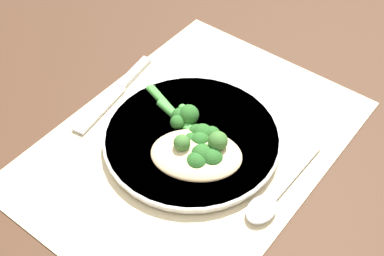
{
  "coord_description": "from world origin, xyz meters",
  "views": [
    {
      "loc": [
        -0.39,
        -0.3,
        0.56
      ],
      "look_at": [
        0.0,
        0.0,
        0.03
      ],
      "focal_mm": 50.0,
      "sensor_mm": 36.0,
      "label": 1
    }
  ],
  "objects_px": {
    "broccoli_stalk_right": "(200,134)",
    "broccoli_stalk_front": "(181,114)",
    "broccoli_stalk_rear": "(202,155)",
    "chicken_fillet": "(196,155)",
    "spoon": "(269,201)",
    "broccoli_stalk_left": "(192,130)",
    "plate": "(192,138)",
    "knife": "(116,92)"
  },
  "relations": [
    {
      "from": "broccoli_stalk_right",
      "to": "broccoli_stalk_front",
      "type": "xyz_separation_m",
      "value": [
        0.01,
        0.04,
        -0.0
      ]
    },
    {
      "from": "chicken_fillet",
      "to": "spoon",
      "type": "height_order",
      "value": "chicken_fillet"
    },
    {
      "from": "spoon",
      "to": "chicken_fillet",
      "type": "bearing_deg",
      "value": 6.39
    },
    {
      "from": "plate",
      "to": "broccoli_stalk_rear",
      "type": "relative_size",
      "value": 2.12
    },
    {
      "from": "knife",
      "to": "broccoli_stalk_rear",
      "type": "bearing_deg",
      "value": 160.53
    },
    {
      "from": "chicken_fillet",
      "to": "broccoli_stalk_front",
      "type": "distance_m",
      "value": 0.08
    },
    {
      "from": "plate",
      "to": "broccoli_stalk_left",
      "type": "height_order",
      "value": "broccoli_stalk_left"
    },
    {
      "from": "broccoli_stalk_left",
      "to": "knife",
      "type": "bearing_deg",
      "value": -73.69
    },
    {
      "from": "plate",
      "to": "spoon",
      "type": "distance_m",
      "value": 0.14
    },
    {
      "from": "broccoli_stalk_front",
      "to": "broccoli_stalk_right",
      "type": "bearing_deg",
      "value": 88.97
    },
    {
      "from": "chicken_fillet",
      "to": "knife",
      "type": "xyz_separation_m",
      "value": [
        0.04,
        0.18,
        -0.02
      ]
    },
    {
      "from": "broccoli_stalk_rear",
      "to": "broccoli_stalk_front",
      "type": "bearing_deg",
      "value": -84.97
    },
    {
      "from": "chicken_fillet",
      "to": "knife",
      "type": "relative_size",
      "value": 0.8
    },
    {
      "from": "plate",
      "to": "broccoli_stalk_left",
      "type": "relative_size",
      "value": 1.79
    },
    {
      "from": "chicken_fillet",
      "to": "knife",
      "type": "height_order",
      "value": "chicken_fillet"
    },
    {
      "from": "broccoli_stalk_right",
      "to": "broccoli_stalk_left",
      "type": "relative_size",
      "value": 0.83
    },
    {
      "from": "chicken_fillet",
      "to": "broccoli_stalk_rear",
      "type": "relative_size",
      "value": 1.28
    },
    {
      "from": "broccoli_stalk_right",
      "to": "knife",
      "type": "distance_m",
      "value": 0.17
    },
    {
      "from": "knife",
      "to": "plate",
      "type": "bearing_deg",
      "value": 168.41
    },
    {
      "from": "broccoli_stalk_right",
      "to": "broccoli_stalk_front",
      "type": "relative_size",
      "value": 1.11
    },
    {
      "from": "broccoli_stalk_rear",
      "to": "knife",
      "type": "distance_m",
      "value": 0.2
    },
    {
      "from": "broccoli_stalk_rear",
      "to": "spoon",
      "type": "xyz_separation_m",
      "value": [
        0.01,
        -0.1,
        -0.02
      ]
    },
    {
      "from": "broccoli_stalk_front",
      "to": "spoon",
      "type": "height_order",
      "value": "broccoli_stalk_front"
    },
    {
      "from": "chicken_fillet",
      "to": "broccoli_stalk_front",
      "type": "height_order",
      "value": "broccoli_stalk_front"
    },
    {
      "from": "chicken_fillet",
      "to": "broccoli_stalk_left",
      "type": "height_order",
      "value": "broccoli_stalk_left"
    },
    {
      "from": "chicken_fillet",
      "to": "broccoli_stalk_right",
      "type": "height_order",
      "value": "broccoli_stalk_right"
    },
    {
      "from": "broccoli_stalk_right",
      "to": "knife",
      "type": "height_order",
      "value": "broccoli_stalk_right"
    },
    {
      "from": "broccoli_stalk_right",
      "to": "knife",
      "type": "relative_size",
      "value": 0.62
    },
    {
      "from": "broccoli_stalk_front",
      "to": "plate",
      "type": "bearing_deg",
      "value": 83.14
    },
    {
      "from": "plate",
      "to": "broccoli_stalk_left",
      "type": "distance_m",
      "value": 0.02
    },
    {
      "from": "knife",
      "to": "spoon",
      "type": "bearing_deg",
      "value": 165.73
    },
    {
      "from": "plate",
      "to": "broccoli_stalk_front",
      "type": "relative_size",
      "value": 2.38
    },
    {
      "from": "broccoli_stalk_rear",
      "to": "knife",
      "type": "xyz_separation_m",
      "value": [
        0.04,
        0.19,
        -0.03
      ]
    },
    {
      "from": "chicken_fillet",
      "to": "broccoli_stalk_left",
      "type": "relative_size",
      "value": 1.08
    },
    {
      "from": "broccoli_stalk_rear",
      "to": "broccoli_stalk_right",
      "type": "bearing_deg",
      "value": -101.74
    },
    {
      "from": "broccoli_stalk_rear",
      "to": "broccoli_stalk_front",
      "type": "distance_m",
      "value": 0.08
    },
    {
      "from": "broccoli_stalk_left",
      "to": "knife",
      "type": "distance_m",
      "value": 0.15
    },
    {
      "from": "broccoli_stalk_front",
      "to": "knife",
      "type": "height_order",
      "value": "broccoli_stalk_front"
    },
    {
      "from": "chicken_fillet",
      "to": "spoon",
      "type": "xyz_separation_m",
      "value": [
        0.01,
        -0.11,
        -0.02
      ]
    },
    {
      "from": "broccoli_stalk_rear",
      "to": "broccoli_stalk_right",
      "type": "xyz_separation_m",
      "value": [
        0.03,
        0.03,
        -0.0
      ]
    },
    {
      "from": "broccoli_stalk_rear",
      "to": "spoon",
      "type": "bearing_deg",
      "value": 130.7
    },
    {
      "from": "broccoli_stalk_rear",
      "to": "knife",
      "type": "bearing_deg",
      "value": -64.69
    }
  ]
}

